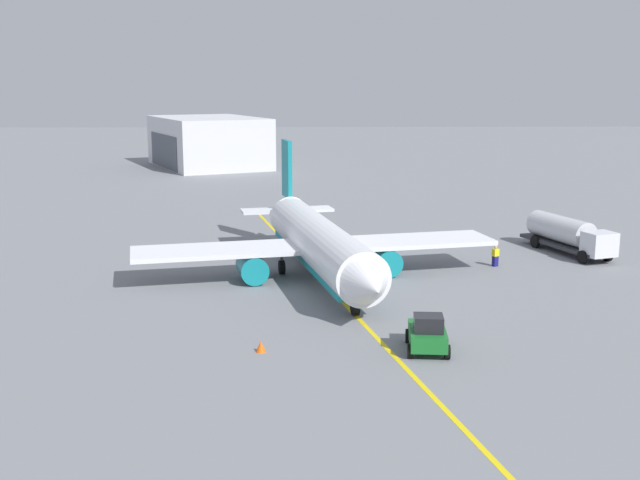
% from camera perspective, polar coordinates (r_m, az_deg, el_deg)
% --- Properties ---
extents(ground_plane, '(400.00, 400.00, 0.00)m').
position_cam_1_polar(ground_plane, '(59.39, -0.00, -2.84)').
color(ground_plane, slate).
extents(airplane, '(30.67, 28.54, 9.60)m').
position_cam_1_polar(airplane, '(59.26, -0.11, -0.26)').
color(airplane, white).
rests_on(airplane, ground).
extents(fuel_tanker, '(10.71, 5.62, 3.15)m').
position_cam_1_polar(fuel_tanker, '(70.97, 17.80, 0.42)').
color(fuel_tanker, '#2D2D33').
rests_on(fuel_tanker, ground).
extents(pushback_tug, '(3.77, 2.60, 2.20)m').
position_cam_1_polar(pushback_tug, '(43.85, 7.93, -6.87)').
color(pushback_tug, '#196B28').
rests_on(pushback_tug, ground).
extents(refueling_worker, '(0.58, 0.63, 1.71)m').
position_cam_1_polar(refueling_worker, '(64.63, 12.80, -1.19)').
color(refueling_worker, navy).
rests_on(refueling_worker, ground).
extents(safety_cone_nose, '(0.56, 0.56, 0.63)m').
position_cam_1_polar(safety_cone_nose, '(43.66, -4.38, -7.83)').
color(safety_cone_nose, '#F2590F').
rests_on(safety_cone_nose, ground).
extents(distant_hangar, '(28.42, 24.33, 8.66)m').
position_cam_1_polar(distant_hangar, '(138.70, -8.24, 7.16)').
color(distant_hangar, silver).
rests_on(distant_hangar, ground).
extents(taxi_line_marking, '(62.10, 13.48, 0.01)m').
position_cam_1_polar(taxi_line_marking, '(59.39, -0.00, -2.83)').
color(taxi_line_marking, yellow).
rests_on(taxi_line_marking, ground).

